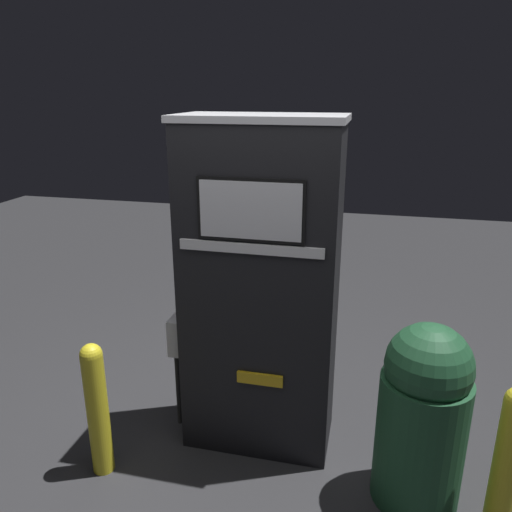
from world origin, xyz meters
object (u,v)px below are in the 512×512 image
Objects in this scene: gas_pump at (260,290)px; safety_bollard_far at (508,458)px; safety_bollard at (97,406)px; trash_bin at (423,415)px.

gas_pump is 1.62m from safety_bollard_far.
safety_bollard is (-0.88, -0.57, -0.61)m from gas_pump.
safety_bollard_far is at bearing 2.31° from safety_bollard.
trash_bin reaches higher than safety_bollard.
trash_bin is at bearing 6.75° from safety_bollard.
safety_bollard is 0.79× the size of trash_bin.
safety_bollard is at bearing -173.25° from trash_bin.
trash_bin is at bearing 162.99° from safety_bollard_far.
trash_bin is (1.88, 0.22, 0.10)m from safety_bollard.
safety_bollard_far is (2.30, 0.09, -0.00)m from safety_bollard.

